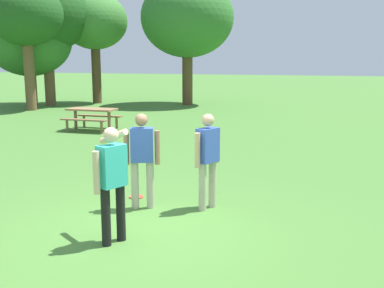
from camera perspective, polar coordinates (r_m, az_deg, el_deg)
The scene contains 11 objects.
ground_plane at distance 7.14m, azimuth -6.61°, elevation -10.59°, with size 120.00×120.00×0.00m, color #447530.
person_thrower at distance 7.87m, azimuth 1.93°, elevation -1.35°, with size 0.36×0.56×1.64m.
person_catcher at distance 6.51m, azimuth -9.79°, elevation -3.89°, with size 0.59×0.80×1.64m.
person_bystander at distance 7.95m, azimuth -6.12°, elevation -1.29°, with size 0.58×0.33×1.64m.
frisbee at distance 8.78m, azimuth -6.82°, elevation -6.42°, with size 0.26×0.26×0.03m, color #E04733.
picnic_table_near at distance 16.88m, azimuth -12.10°, elevation 3.56°, with size 1.72×1.44×0.77m.
tree_tall_left at distance 26.28m, azimuth -19.31°, elevation 11.88°, with size 4.43×4.43×5.31m.
tree_broad_center at distance 26.11m, azimuth -17.39°, elevation 14.83°, with size 4.52×4.52×6.65m.
tree_far_right at distance 23.98m, azimuth -19.62°, elevation 14.56°, with size 3.46×3.46×6.00m.
tree_slender_mid at distance 26.73m, azimuth -11.81°, elevation 14.34°, with size 3.58×3.58×5.98m.
tree_back_left at distance 25.34m, azimuth -0.58°, elevation 15.11°, with size 4.88×4.88×6.65m.
Camera 1 is at (2.60, -6.13, 2.58)m, focal length 43.71 mm.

